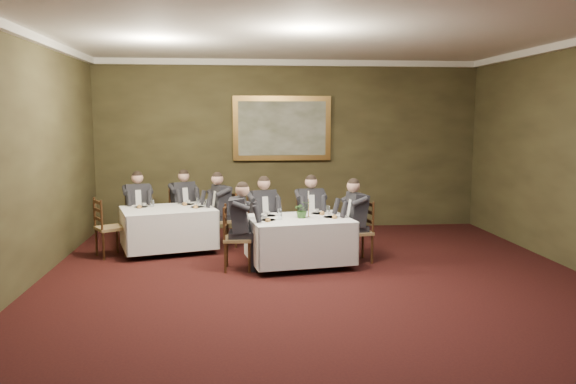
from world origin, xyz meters
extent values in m
plane|color=black|center=(0.00, 0.00, 0.00)|extent=(10.00, 10.00, 0.00)
cube|color=silver|center=(0.00, 0.00, 3.50)|extent=(8.00, 10.00, 0.10)
cube|color=#2F2917|center=(0.00, 5.00, 1.75)|extent=(8.00, 0.10, 3.50)
cube|color=white|center=(0.00, 4.95, 3.44)|extent=(8.00, 0.10, 0.12)
cube|color=black|center=(-0.17, 1.87, 0.73)|extent=(1.65, 1.34, 0.04)
cube|color=white|center=(-0.17, 1.87, 0.76)|extent=(1.72, 1.41, 0.02)
cube|color=white|center=(-0.17, 1.87, 0.42)|extent=(1.74, 1.43, 0.65)
cube|color=black|center=(-2.33, 3.02, 0.73)|extent=(1.72, 1.47, 0.04)
cube|color=white|center=(-2.33, 3.02, 0.76)|extent=(1.80, 1.54, 0.02)
cube|color=white|center=(-2.33, 3.02, 0.42)|extent=(1.82, 1.57, 0.65)
cube|color=olive|center=(-0.71, 2.58, 0.48)|extent=(0.54, 0.53, 0.05)
cube|color=black|center=(-0.76, 2.76, 0.73)|extent=(0.37, 0.14, 0.54)
cube|color=black|center=(-0.71, 2.58, 0.86)|extent=(0.49, 0.42, 0.55)
sphere|color=tan|center=(-0.71, 2.58, 1.24)|extent=(0.26, 0.26, 0.21)
cube|color=olive|center=(0.12, 2.71, 0.48)|extent=(0.46, 0.44, 0.05)
cube|color=black|center=(0.11, 2.90, 0.73)|extent=(0.38, 0.05, 0.54)
cube|color=black|center=(0.12, 2.71, 0.86)|extent=(0.43, 0.33, 0.55)
sphere|color=tan|center=(0.12, 2.71, 1.24)|extent=(0.22, 0.22, 0.21)
cube|color=olive|center=(-1.13, 1.71, 0.48)|extent=(0.44, 0.46, 0.05)
cube|color=black|center=(-1.32, 1.72, 0.73)|extent=(0.05, 0.38, 0.54)
cube|color=black|center=(-1.13, 1.71, 0.86)|extent=(0.33, 0.44, 0.55)
sphere|color=tan|center=(-1.13, 1.71, 1.24)|extent=(0.22, 0.22, 0.21)
cube|color=olive|center=(0.80, 2.02, 0.48)|extent=(0.49, 0.50, 0.05)
cube|color=black|center=(0.99, 2.05, 0.73)|extent=(0.09, 0.38, 0.54)
cube|color=black|center=(0.80, 2.02, 0.86)|extent=(0.38, 0.47, 0.55)
sphere|color=tan|center=(0.80, 2.02, 1.24)|extent=(0.24, 0.24, 0.21)
cube|color=olive|center=(-2.94, 3.66, 0.48)|extent=(0.54, 0.52, 0.05)
cube|color=black|center=(-2.99, 3.85, 0.73)|extent=(0.37, 0.13, 0.54)
cube|color=black|center=(-2.94, 3.66, 0.86)|extent=(0.49, 0.41, 0.55)
sphere|color=tan|center=(-2.94, 3.66, 1.24)|extent=(0.26, 0.26, 0.21)
cube|color=olive|center=(-2.14, 3.89, 0.48)|extent=(0.58, 0.57, 0.05)
cube|color=black|center=(-2.23, 4.06, 0.73)|extent=(0.36, 0.19, 0.54)
cube|color=black|center=(-2.14, 3.89, 0.86)|extent=(0.51, 0.46, 0.55)
sphere|color=tan|center=(-2.14, 3.89, 1.24)|extent=(0.28, 0.28, 0.21)
cube|color=olive|center=(-1.40, 3.29, 0.48)|extent=(0.55, 0.57, 0.05)
cube|color=black|center=(-1.22, 3.36, 0.73)|extent=(0.17, 0.36, 0.54)
cube|color=black|center=(-1.40, 3.29, 0.86)|extent=(0.45, 0.51, 0.55)
sphere|color=tan|center=(-1.40, 3.29, 1.24)|extent=(0.27, 0.27, 0.21)
cube|color=olive|center=(-3.26, 2.76, 0.48)|extent=(0.58, 0.59, 0.05)
cube|color=black|center=(-3.42, 2.66, 0.73)|extent=(0.22, 0.34, 0.54)
imported|color=#2D5926|center=(-0.12, 1.86, 0.91)|extent=(0.29, 0.26, 0.28)
cylinder|color=#A67532|center=(-0.01, 1.95, 0.77)|extent=(0.06, 0.06, 0.02)
cylinder|color=#A67532|center=(-0.01, 1.95, 0.93)|extent=(0.01, 0.01, 0.29)
cylinder|color=white|center=(-0.01, 1.95, 1.13)|extent=(0.02, 0.02, 0.12)
cylinder|color=white|center=(-0.63, 2.12, 0.77)|extent=(0.25, 0.25, 0.01)
cylinder|color=white|center=(-0.63, 2.27, 0.80)|extent=(0.08, 0.08, 0.05)
cylinder|color=white|center=(-0.46, 2.12, 0.83)|extent=(0.06, 0.06, 0.14)
cylinder|color=white|center=(-2.81, 3.22, 0.77)|extent=(0.25, 0.25, 0.01)
cylinder|color=white|center=(-2.81, 3.37, 0.80)|extent=(0.08, 0.08, 0.05)
cylinder|color=white|center=(-2.64, 3.22, 0.83)|extent=(0.06, 0.06, 0.14)
cube|color=#BE9145|center=(-0.17, 4.94, 2.10)|extent=(2.03, 0.08, 1.33)
cube|color=#4A4D33|center=(-0.17, 4.90, 2.10)|extent=(1.81, 0.01, 1.11)
camera|label=1|loc=(-1.18, -6.73, 2.32)|focal=35.00mm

